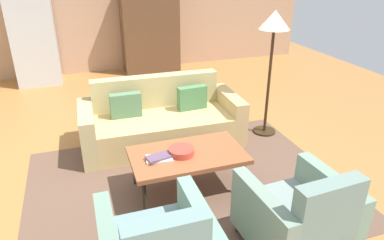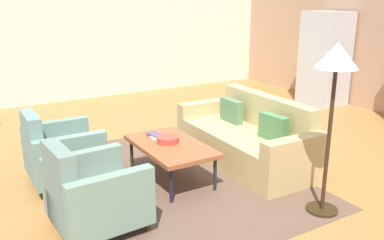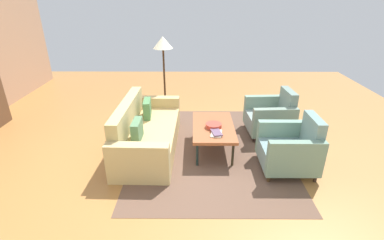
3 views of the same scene
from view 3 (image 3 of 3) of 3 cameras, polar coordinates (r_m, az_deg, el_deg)
name	(u,v)px [view 3 (image 3 of 3)]	position (r m, az deg, el deg)	size (l,w,h in m)	color
ground_plane	(170,152)	(4.93, -4.55, -6.55)	(10.81, 10.81, 0.00)	#A26D37
area_rug	(210,148)	(5.04, 3.60, -5.73)	(3.40, 2.60, 0.01)	brown
couch	(145,134)	(4.96, -9.54, -2.78)	(2.12, 0.95, 0.86)	tan
coffee_table	(213,128)	(4.85, 4.32, -1.57)	(1.20, 0.70, 0.45)	black
armchair_left	(292,149)	(4.59, 19.53, -5.58)	(0.80, 0.80, 0.88)	#3A2917
armchair_right	(272,117)	(5.62, 15.86, 0.54)	(0.85, 0.85, 0.88)	#2F2120
fruit_bowl	(214,126)	(4.75, 4.39, -1.13)	(0.27, 0.27, 0.07)	#B93C2F
book_stack	(216,133)	(4.55, 4.94, -2.63)	(0.29, 0.21, 0.04)	beige
floor_lamp	(163,50)	(5.96, -5.84, 13.84)	(0.40, 0.40, 1.72)	black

